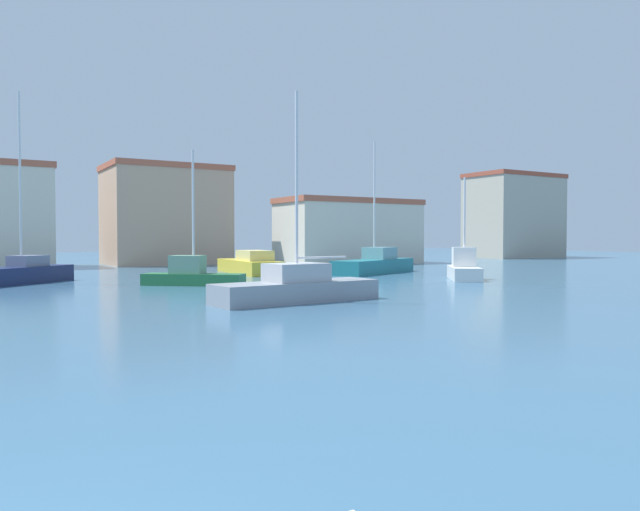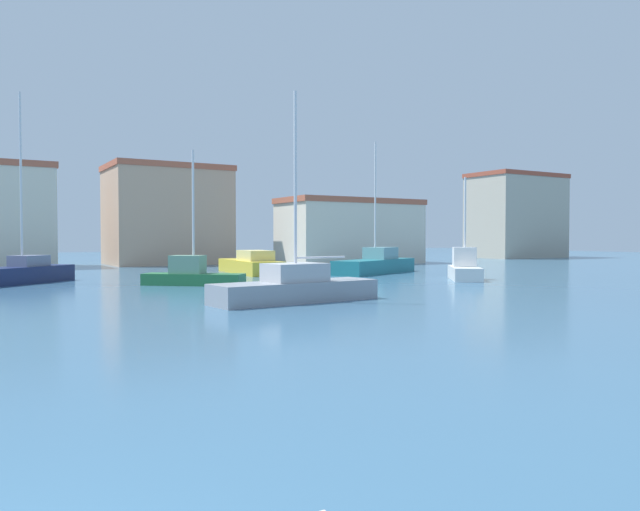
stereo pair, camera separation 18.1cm
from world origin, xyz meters
name	(u,v)px [view 1 (the left image)]	position (x,y,z in m)	size (l,w,h in m)	color
water	(318,290)	(15.00, 20.00, 0.00)	(160.00, 160.00, 0.00)	#38607F
sailboat_green_far_right	(192,274)	(10.87, 25.69, 0.57)	(4.84, 4.38, 6.92)	#28703D
sailboat_grey_mid_harbor	(297,287)	(11.69, 16.02, 0.57)	(6.79, 2.43, 8.00)	gray
sailboat_navy_distant_east	(22,272)	(3.53, 31.50, 0.60)	(5.62, 5.31, 10.16)	#19234C
sailboat_white_outer_mooring	(464,269)	(25.86, 21.56, 0.63)	(4.00, 4.54, 5.94)	white
sailboat_teal_center_channel	(375,264)	(25.05, 29.18, 0.64)	(8.12, 5.37, 8.94)	#1E707A
motorboat_yellow_inner_mooring	(250,265)	(17.55, 33.22, 0.60)	(2.94, 7.77, 1.59)	gold
waterfront_apartments	(166,215)	(16.84, 50.13, 4.47)	(10.47, 7.71, 8.93)	tan
yacht_club	(349,231)	(31.63, 42.23, 3.00)	(13.14, 6.21, 5.98)	beige
harbor_office	(514,216)	(57.80, 45.73, 5.01)	(11.14, 6.72, 10.00)	#B2A893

